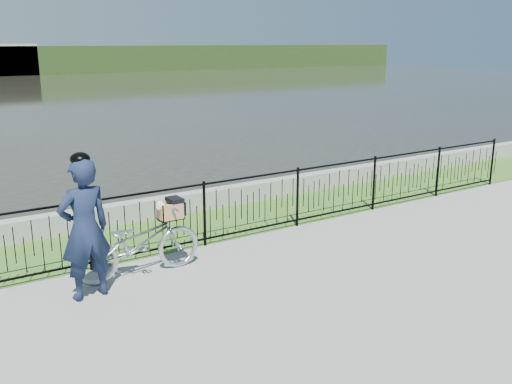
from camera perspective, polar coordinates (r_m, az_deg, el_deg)
ground at (r=9.26m, az=5.16°, el=-7.03°), size 120.00×120.00×0.00m
grass_strip at (r=11.29m, az=-3.02°, el=-2.91°), size 60.00×2.00×0.01m
quay_wall at (r=12.07m, az=-5.42°, el=-0.81°), size 60.00×0.30×0.40m
fence at (r=10.31m, az=-0.26°, el=-1.31°), size 14.00×0.06×1.15m
far_building_right at (r=66.23m, az=-23.80°, el=12.00°), size 6.00×3.00×3.20m
bicycle_rig at (r=8.74m, az=-11.69°, el=-4.94°), size 1.98×0.69×1.15m
cyclist at (r=8.04m, az=-16.78°, el=-3.48°), size 0.77×0.55×2.03m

